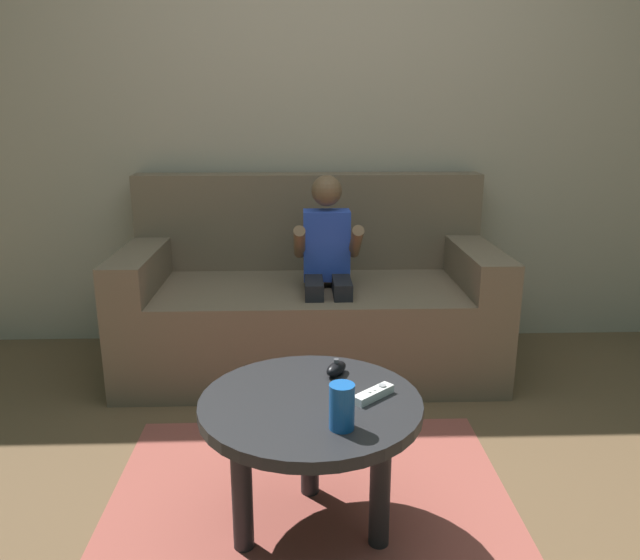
% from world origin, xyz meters
% --- Properties ---
extents(wall_back, '(5.15, 0.05, 2.50)m').
position_xyz_m(wall_back, '(0.00, 1.80, 1.25)').
color(wall_back, '#B2A38E').
rests_on(wall_back, ground).
extents(couch, '(1.75, 0.80, 0.92)m').
position_xyz_m(couch, '(-0.12, 1.41, 0.31)').
color(couch, '#75604C').
rests_on(couch, ground).
extents(person_seated_on_couch, '(0.30, 0.37, 0.95)m').
position_xyz_m(person_seated_on_couch, '(-0.04, 1.23, 0.55)').
color(person_seated_on_couch, black).
rests_on(person_seated_on_couch, ground).
extents(coffee_table, '(0.63, 0.63, 0.44)m').
position_xyz_m(coffee_table, '(-0.14, 0.15, 0.37)').
color(coffee_table, '#232326').
rests_on(coffee_table, ground).
extents(area_rug, '(1.31, 1.33, 0.01)m').
position_xyz_m(area_rug, '(-0.14, 0.14, 0.00)').
color(area_rug, '#9E4C42').
rests_on(area_rug, ground).
extents(game_remote_white_near_edge, '(0.13, 0.12, 0.03)m').
position_xyz_m(game_remote_white_near_edge, '(0.04, 0.14, 0.45)').
color(game_remote_white_near_edge, white).
rests_on(game_remote_white_near_edge, coffee_table).
extents(nunchuk_black, '(0.09, 0.10, 0.05)m').
position_xyz_m(nunchuk_black, '(-0.06, 0.30, 0.46)').
color(nunchuk_black, black).
rests_on(nunchuk_black, coffee_table).
extents(soda_can, '(0.07, 0.07, 0.12)m').
position_xyz_m(soda_can, '(-0.06, -0.02, 0.50)').
color(soda_can, '#1959B2').
rests_on(soda_can, coffee_table).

